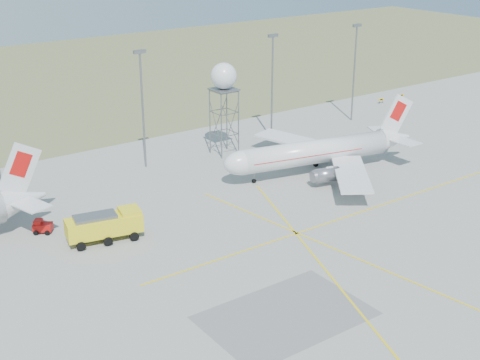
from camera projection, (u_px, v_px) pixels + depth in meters
grass_strip at (48, 81)px, 178.75m from camera, size 400.00×120.00×0.03m
mast_b at (142, 100)px, 112.93m from camera, size 2.20×0.50×20.50m
mast_c at (272, 78)px, 128.11m from camera, size 2.20×0.50×20.50m
mast_d at (355, 65)px, 140.05m from camera, size 2.20×0.50×20.50m
taxi_sign_near at (381, 100)px, 157.12m from camera, size 1.60×0.17×1.20m
taxi_sign_far at (401, 95)px, 160.92m from camera, size 1.60×0.17×1.20m
airliner_main at (318, 152)px, 113.10m from camera, size 35.98×34.42×12.30m
radar_tower at (224, 104)px, 120.23m from camera, size 4.69×4.69×16.98m
fire_truck at (106, 227)px, 89.87m from camera, size 10.54×5.63×4.03m
baggage_tug at (43, 228)px, 92.42m from camera, size 3.03×2.97×1.94m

